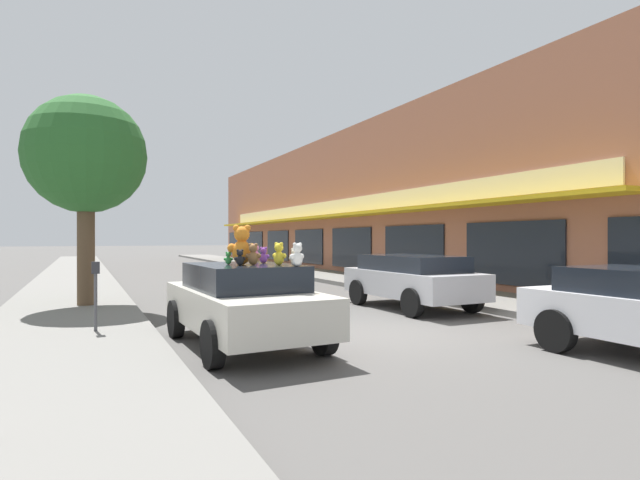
% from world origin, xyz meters
% --- Properties ---
extents(ground_plane, '(260.00, 260.00, 0.00)m').
position_xyz_m(ground_plane, '(0.00, 0.00, 0.00)').
color(ground_plane, '#514F4C').
extents(sidewalk_near, '(3.08, 90.00, 0.16)m').
position_xyz_m(sidewalk_near, '(-5.46, 0.00, 0.08)').
color(sidewalk_near, slate).
rests_on(sidewalk_near, ground_plane).
extents(sidewalk_far, '(3.08, 90.00, 0.16)m').
position_xyz_m(sidewalk_far, '(5.46, 0.00, 0.08)').
color(sidewalk_far, slate).
rests_on(sidewalk_far, ground_plane).
extents(storefront_row, '(15.16, 41.28, 7.49)m').
position_xyz_m(storefront_row, '(13.93, 16.15, 3.74)').
color(storefront_row, '#9E6047').
rests_on(storefront_row, ground_plane).
extents(plush_art_car, '(2.11, 4.15, 1.41)m').
position_xyz_m(plush_art_car, '(-2.64, 0.12, 0.77)').
color(plush_art_car, beige).
rests_on(plush_art_car, ground_plane).
extents(teddy_bear_giant, '(0.52, 0.36, 0.68)m').
position_xyz_m(teddy_bear_giant, '(-2.69, 0.05, 1.74)').
color(teddy_bear_giant, orange).
rests_on(teddy_bear_giant, plush_art_car).
extents(teddy_bear_pink, '(0.23, 0.24, 0.35)m').
position_xyz_m(teddy_bear_pink, '(-2.15, 0.96, 1.58)').
color(teddy_bear_pink, pink).
rests_on(teddy_bear_pink, plush_art_car).
extents(teddy_bear_white, '(0.29, 0.20, 0.38)m').
position_xyz_m(teddy_bear_white, '(-2.05, -0.88, 1.60)').
color(teddy_bear_white, white).
rests_on(teddy_bear_white, plush_art_car).
extents(teddy_bear_yellow, '(0.23, 0.29, 0.39)m').
position_xyz_m(teddy_bear_yellow, '(-2.21, -0.46, 1.60)').
color(teddy_bear_yellow, yellow).
rests_on(teddy_bear_yellow, plush_art_car).
extents(teddy_bear_purple, '(0.22, 0.17, 0.30)m').
position_xyz_m(teddy_bear_purple, '(-2.21, 0.31, 1.55)').
color(teddy_bear_purple, purple).
rests_on(teddy_bear_purple, plush_art_car).
extents(teddy_bear_black, '(0.20, 0.12, 0.27)m').
position_xyz_m(teddy_bear_black, '(-2.81, -0.24, 1.54)').
color(teddy_bear_black, black).
rests_on(teddy_bear_black, plush_art_car).
extents(teddy_bear_green, '(0.17, 0.12, 0.22)m').
position_xyz_m(teddy_bear_green, '(-2.89, 0.17, 1.52)').
color(teddy_bear_green, green).
rests_on(teddy_bear_green, plush_art_car).
extents(teddy_bear_brown, '(0.27, 0.23, 0.37)m').
position_xyz_m(teddy_bear_brown, '(-2.57, -0.19, 1.59)').
color(teddy_bear_brown, olive).
rests_on(teddy_bear_brown, plush_art_car).
extents(teddy_bear_cream, '(0.20, 0.19, 0.29)m').
position_xyz_m(teddy_bear_cream, '(-2.02, -0.69, 1.55)').
color(teddy_bear_cream, beige).
rests_on(teddy_bear_cream, plush_art_car).
extents(parked_car_far_center, '(2.02, 4.10, 1.41)m').
position_xyz_m(parked_car_far_center, '(2.74, 2.64, 0.80)').
color(parked_car_far_center, '#B7B7BC').
rests_on(parked_car_far_center, ground_plane).
extents(street_tree, '(3.00, 3.00, 5.35)m').
position_xyz_m(street_tree, '(-5.07, 5.83, 3.97)').
color(street_tree, brown).
rests_on(street_tree, sidewalk_near).
extents(parking_meter, '(0.14, 0.10, 1.27)m').
position_xyz_m(parking_meter, '(-4.94, 1.77, 0.97)').
color(parking_meter, '#4C4C51').
rests_on(parking_meter, sidewalk_near).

